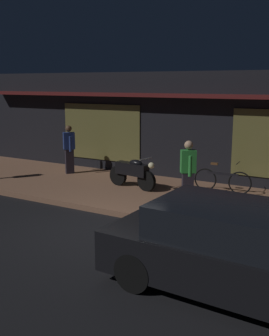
{
  "coord_description": "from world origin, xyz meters",
  "views": [
    {
      "loc": [
        5.05,
        -7.08,
        3.24
      ],
      "look_at": [
        -0.34,
        2.4,
        0.95
      ],
      "focal_mm": 43.47,
      "sensor_mm": 36.0,
      "label": 1
    }
  ],
  "objects_px": {
    "bicycle_parked": "(222,180)",
    "person_bystander": "(188,171)",
    "person_photographer": "(69,148)",
    "motorcycle": "(133,172)",
    "parked_car_near": "(232,250)"
  },
  "relations": [
    {
      "from": "bicycle_parked",
      "to": "person_bystander",
      "type": "distance_m",
      "value": 1.73
    },
    {
      "from": "person_photographer",
      "to": "motorcycle",
      "type": "bearing_deg",
      "value": -13.29
    },
    {
      "from": "motorcycle",
      "to": "parked_car_near",
      "type": "relative_size",
      "value": 0.41
    },
    {
      "from": "parked_car_near",
      "to": "person_photographer",
      "type": "bearing_deg",
      "value": 144.97
    },
    {
      "from": "person_photographer",
      "to": "bicycle_parked",
      "type": "bearing_deg",
      "value": 1.6
    },
    {
      "from": "motorcycle",
      "to": "parked_car_near",
      "type": "distance_m",
      "value": 6.11
    },
    {
      "from": "person_bystander",
      "to": "parked_car_near",
      "type": "relative_size",
      "value": 0.4
    },
    {
      "from": "motorcycle",
      "to": "bicycle_parked",
      "type": "distance_m",
      "value": 2.61
    },
    {
      "from": "bicycle_parked",
      "to": "person_photographer",
      "type": "bearing_deg",
      "value": -178.4
    },
    {
      "from": "motorcycle",
      "to": "person_bystander",
      "type": "bearing_deg",
      "value": -20.28
    },
    {
      "from": "person_bystander",
      "to": "parked_car_near",
      "type": "height_order",
      "value": "person_bystander"
    },
    {
      "from": "bicycle_parked",
      "to": "person_bystander",
      "type": "bearing_deg",
      "value": -104.26
    },
    {
      "from": "person_photographer",
      "to": "person_bystander",
      "type": "xyz_separation_m",
      "value": [
        4.99,
        -1.45,
        0.0
      ]
    },
    {
      "from": "bicycle_parked",
      "to": "person_bystander",
      "type": "height_order",
      "value": "person_bystander"
    },
    {
      "from": "parked_car_near",
      "to": "person_bystander",
      "type": "bearing_deg",
      "value": 121.66
    }
  ]
}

